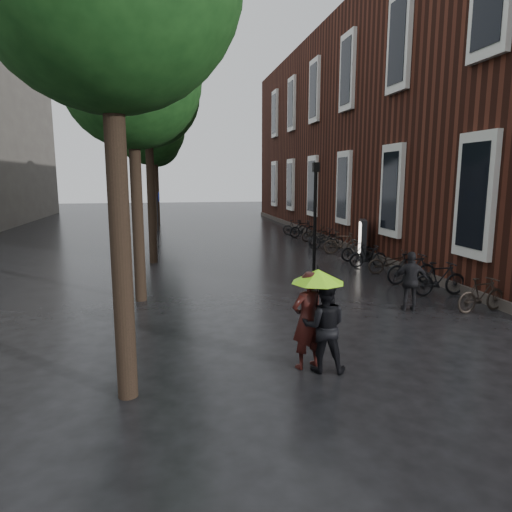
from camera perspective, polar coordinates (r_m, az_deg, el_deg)
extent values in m
plane|color=black|center=(7.86, 15.69, -17.21)|extent=(120.00, 120.00, 0.00)
cube|color=#38160F|center=(29.28, 17.65, 14.22)|extent=(10.00, 33.00, 12.00)
cube|color=silver|center=(14.62, 25.84, 6.79)|extent=(0.25, 1.60, 3.60)
cube|color=black|center=(14.56, 25.52, 6.80)|extent=(0.10, 1.20, 3.00)
cube|color=silver|center=(18.86, 16.70, 7.81)|extent=(0.25, 1.60, 3.60)
cube|color=black|center=(18.82, 16.43, 7.82)|extent=(0.10, 1.20, 3.00)
cube|color=silver|center=(19.50, 17.57, 24.17)|extent=(0.25, 1.60, 3.60)
cube|color=black|center=(19.46, 17.28, 24.22)|extent=(0.10, 1.20, 3.00)
cube|color=silver|center=(23.41, 10.98, 8.35)|extent=(0.25, 1.60, 3.60)
cube|color=black|center=(23.37, 10.75, 8.36)|extent=(0.10, 1.20, 3.00)
cube|color=silver|center=(23.93, 11.44, 21.63)|extent=(0.25, 1.60, 3.60)
cube|color=black|center=(23.89, 11.20, 21.66)|extent=(0.10, 1.20, 3.00)
cube|color=silver|center=(28.11, 7.14, 8.67)|extent=(0.25, 1.60, 3.60)
cube|color=black|center=(28.08, 6.95, 8.67)|extent=(0.10, 1.20, 3.00)
cube|color=silver|center=(28.54, 7.39, 19.78)|extent=(0.25, 1.60, 3.60)
cube|color=black|center=(28.51, 7.19, 19.79)|extent=(0.10, 1.20, 3.00)
cube|color=silver|center=(32.90, 4.41, 8.87)|extent=(0.25, 1.60, 3.60)
cube|color=black|center=(32.87, 4.24, 8.87)|extent=(0.10, 1.20, 3.00)
cube|color=silver|center=(33.27, 4.54, 18.39)|extent=(0.25, 1.60, 3.60)
cube|color=black|center=(33.24, 4.36, 18.40)|extent=(0.10, 1.20, 3.00)
cube|color=silver|center=(37.74, 2.37, 9.01)|extent=(0.25, 1.60, 3.60)
cube|color=black|center=(37.72, 2.22, 9.01)|extent=(0.10, 1.20, 3.00)
cube|color=silver|center=(38.06, 2.43, 17.32)|extent=(0.25, 1.60, 3.60)
cube|color=black|center=(38.04, 2.28, 17.32)|extent=(0.10, 1.20, 3.00)
cube|color=#3F3833|center=(27.41, 7.96, 2.65)|extent=(0.40, 33.00, 0.30)
cylinder|color=black|center=(7.35, -16.51, 0.11)|extent=(0.32, 0.32, 4.68)
cylinder|color=black|center=(13.30, -14.55, 4.02)|extent=(0.32, 0.32, 4.51)
cylinder|color=black|center=(19.25, -12.95, 6.44)|extent=(0.32, 0.32, 4.95)
cylinder|color=black|center=(25.26, -12.85, 6.57)|extent=(0.32, 0.32, 4.40)
cylinder|color=black|center=(31.24, -12.37, 7.51)|extent=(0.32, 0.32, 4.79)
cylinder|color=black|center=(37.24, -12.25, 7.68)|extent=(0.32, 0.32, 4.57)
imported|color=black|center=(8.57, 6.43, -7.95)|extent=(0.78, 0.64, 1.84)
imported|color=black|center=(8.48, 8.51, -8.69)|extent=(0.97, 0.85, 1.70)
cylinder|color=black|center=(8.51, 7.64, -6.65)|extent=(0.02, 0.02, 1.26)
cone|color=#92FF1A|center=(8.35, 7.74, -2.50)|extent=(0.99, 0.99, 0.25)
cylinder|color=black|center=(8.32, 7.76, -1.38)|extent=(0.02, 0.02, 0.08)
imported|color=black|center=(12.77, 18.80, -3.03)|extent=(1.01, 0.66, 1.60)
imported|color=black|center=(13.44, 26.38, -4.37)|extent=(1.61, 0.67, 0.94)
imported|color=black|center=(14.75, 21.97, -2.66)|extent=(1.74, 0.51, 1.04)
imported|color=black|center=(16.00, 18.87, -1.53)|extent=(1.75, 0.51, 1.05)
imported|color=black|center=(17.46, 16.54, -0.76)|extent=(1.76, 0.88, 0.88)
imported|color=black|center=(18.52, 13.83, 0.00)|extent=(1.55, 0.56, 0.92)
imported|color=black|center=(19.88, 12.59, 0.74)|extent=(1.62, 0.64, 0.94)
imported|color=black|center=(21.48, 10.73, 1.61)|extent=(1.81, 0.88, 1.05)
imported|color=black|center=(22.96, 8.77, 2.05)|extent=(1.82, 0.74, 0.94)
imported|color=black|center=(24.17, 8.32, 2.39)|extent=(1.78, 0.95, 0.89)
imported|color=black|center=(25.67, 7.39, 2.82)|extent=(1.72, 0.84, 0.87)
imported|color=black|center=(27.09, 5.87, 3.41)|extent=(1.81, 0.86, 1.05)
imported|color=black|center=(28.49, 4.92, 3.60)|extent=(1.58, 0.76, 0.91)
cube|color=black|center=(20.42, 13.20, 2.04)|extent=(0.23, 1.13, 1.71)
cube|color=white|center=(20.36, 12.88, 2.17)|extent=(0.04, 0.95, 1.40)
cylinder|color=black|center=(16.45, 7.36, 4.03)|extent=(0.11, 0.11, 3.78)
cube|color=black|center=(16.37, 7.51, 10.95)|extent=(0.21, 0.21, 0.33)
sphere|color=#FFE5B2|center=(16.37, 7.51, 10.95)|extent=(0.17, 0.17, 0.17)
cylinder|color=#262628|center=(24.09, -12.18, 4.22)|extent=(0.06, 0.06, 2.54)
cylinder|color=#0D1D96|center=(24.00, -12.04, 7.24)|extent=(0.03, 0.51, 0.51)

